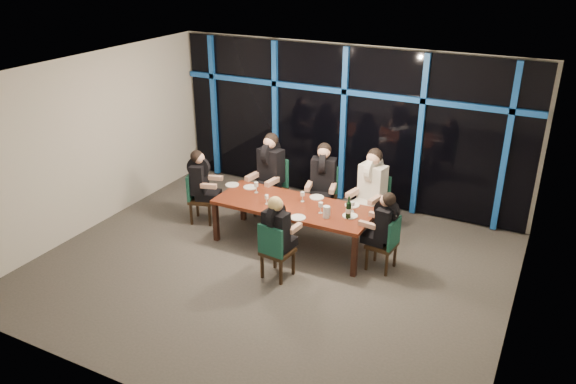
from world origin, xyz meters
name	(u,v)px	position (x,y,z in m)	size (l,w,h in m)	color
room	(269,144)	(0.00, 0.00, 2.02)	(7.04, 7.00, 3.02)	#514D47
window_wall	(345,123)	(0.01, 2.93, 1.55)	(6.86, 0.43, 2.94)	black
dining_table	(294,208)	(0.00, 0.80, 0.68)	(2.60, 1.00, 0.75)	maroon
chair_far_left	(273,184)	(-0.89, 1.72, 0.60)	(0.56, 0.56, 1.07)	black
chair_far_mid	(323,192)	(0.08, 1.85, 0.57)	(0.57, 0.57, 1.03)	black
chair_far_right	(373,201)	(1.00, 1.83, 0.59)	(0.59, 0.59, 1.06)	black
chair_end_left	(198,195)	(-1.93, 0.83, 0.52)	(0.54, 0.54, 0.93)	black
chair_end_right	(387,241)	(1.61, 0.75, 0.49)	(0.45, 0.45, 0.88)	black
chair_near_mid	(275,249)	(0.21, -0.25, 0.51)	(0.47, 0.47, 0.91)	black
diner_far_left	(270,163)	(-0.90, 1.63, 1.02)	(0.57, 0.70, 1.05)	black
diner_far_mid	(323,173)	(0.10, 1.76, 0.98)	(0.58, 0.69, 1.00)	black
diner_far_right	(372,180)	(0.98, 1.74, 1.01)	(0.59, 0.71, 1.03)	silver
diner_end_left	(201,176)	(-1.85, 0.86, 0.88)	(0.63, 0.54, 0.90)	black
diner_end_right	(384,220)	(1.54, 0.76, 0.85)	(0.57, 0.46, 0.86)	black
diner_near_mid	(277,225)	(0.22, -0.17, 0.87)	(0.48, 0.59, 0.89)	black
plate_far_left	(250,187)	(-0.98, 1.07, 0.76)	(0.24, 0.24, 0.01)	white
plate_far_mid	(317,197)	(0.23, 1.21, 0.76)	(0.24, 0.24, 0.01)	white
plate_far_right	(352,205)	(0.86, 1.19, 0.76)	(0.24, 0.24, 0.01)	white
plate_end_left	(234,185)	(-1.28, 1.02, 0.76)	(0.24, 0.24, 0.01)	white
plate_end_right	(350,216)	(0.98, 0.81, 0.76)	(0.24, 0.24, 0.01)	white
plate_near_mid	(298,218)	(0.28, 0.39, 0.76)	(0.24, 0.24, 0.01)	white
wine_bottle	(348,210)	(0.98, 0.73, 0.89)	(0.08, 0.08, 0.37)	black
water_pitcher	(326,212)	(0.67, 0.60, 0.85)	(0.12, 0.11, 0.19)	silver
tea_light	(279,209)	(-0.12, 0.51, 0.76)	(0.05, 0.05, 0.03)	#F9A54A
wine_glass_a	(267,197)	(-0.40, 0.62, 0.87)	(0.06, 0.06, 0.16)	silver
wine_glass_b	(303,195)	(0.08, 0.97, 0.87)	(0.07, 0.07, 0.17)	silver
wine_glass_c	(321,205)	(0.52, 0.71, 0.88)	(0.07, 0.07, 0.18)	silver
wine_glass_d	(256,185)	(-0.78, 0.94, 0.89)	(0.07, 0.07, 0.19)	silver
wine_glass_e	(353,204)	(0.94, 0.99, 0.87)	(0.06, 0.06, 0.17)	silver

